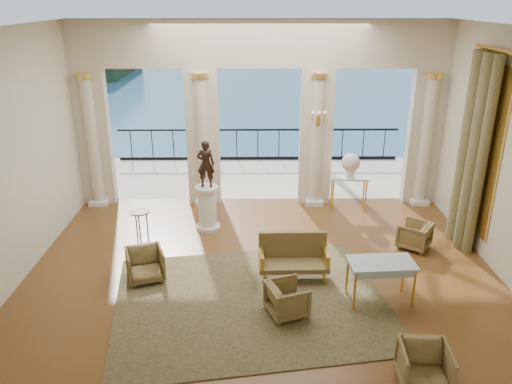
{
  "coord_description": "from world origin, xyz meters",
  "views": [
    {
      "loc": [
        -0.17,
        -8.17,
        4.96
      ],
      "look_at": [
        -0.11,
        0.6,
        1.52
      ],
      "focal_mm": 35.0,
      "sensor_mm": 36.0,
      "label": 1
    }
  ],
  "objects_px": {
    "console_table": "(349,183)",
    "side_table": "(140,215)",
    "settee": "(293,256)",
    "armchair_d": "(287,298)",
    "armchair_b": "(425,365)",
    "pedestal": "(207,208)",
    "armchair_c": "(414,234)",
    "armchair_a": "(145,263)",
    "statue": "(206,164)",
    "game_table": "(381,266)"
  },
  "relations": [
    {
      "from": "console_table",
      "to": "side_table",
      "type": "relative_size",
      "value": 1.36
    },
    {
      "from": "settee",
      "to": "side_table",
      "type": "bearing_deg",
      "value": 152.73
    },
    {
      "from": "armchair_d",
      "to": "armchair_b",
      "type": "bearing_deg",
      "value": -153.41
    },
    {
      "from": "settee",
      "to": "pedestal",
      "type": "xyz_separation_m",
      "value": [
        -1.78,
        2.14,
        0.07
      ]
    },
    {
      "from": "armchair_c",
      "to": "pedestal",
      "type": "height_order",
      "value": "pedestal"
    },
    {
      "from": "armchair_c",
      "to": "side_table",
      "type": "height_order",
      "value": "side_table"
    },
    {
      "from": "armchair_c",
      "to": "console_table",
      "type": "height_order",
      "value": "console_table"
    },
    {
      "from": "armchair_a",
      "to": "console_table",
      "type": "bearing_deg",
      "value": 17.93
    },
    {
      "from": "pedestal",
      "to": "console_table",
      "type": "height_order",
      "value": "pedestal"
    },
    {
      "from": "pedestal",
      "to": "side_table",
      "type": "bearing_deg",
      "value": -156.73
    },
    {
      "from": "statue",
      "to": "console_table",
      "type": "distance_m",
      "value": 3.66
    },
    {
      "from": "game_table",
      "to": "armchair_b",
      "type": "bearing_deg",
      "value": -90.54
    },
    {
      "from": "pedestal",
      "to": "statue",
      "type": "xyz_separation_m",
      "value": [
        0.0,
        0.0,
        1.06
      ]
    },
    {
      "from": "armchair_a",
      "to": "armchair_b",
      "type": "height_order",
      "value": "armchair_b"
    },
    {
      "from": "pedestal",
      "to": "game_table",
      "type": "bearing_deg",
      "value": -42.67
    },
    {
      "from": "armchair_a",
      "to": "pedestal",
      "type": "distance_m",
      "value": 2.43
    },
    {
      "from": "game_table",
      "to": "statue",
      "type": "xyz_separation_m",
      "value": [
        -3.22,
        2.97,
        0.86
      ]
    },
    {
      "from": "armchair_d",
      "to": "pedestal",
      "type": "height_order",
      "value": "pedestal"
    },
    {
      "from": "pedestal",
      "to": "console_table",
      "type": "relative_size",
      "value": 1.09
    },
    {
      "from": "settee",
      "to": "console_table",
      "type": "relative_size",
      "value": 1.4
    },
    {
      "from": "armchair_b",
      "to": "console_table",
      "type": "bearing_deg",
      "value": 94.12
    },
    {
      "from": "settee",
      "to": "game_table",
      "type": "bearing_deg",
      "value": -31.49
    },
    {
      "from": "armchair_a",
      "to": "armchair_c",
      "type": "distance_m",
      "value": 5.55
    },
    {
      "from": "armchair_b",
      "to": "statue",
      "type": "xyz_separation_m",
      "value": [
        -3.34,
        5.02,
        1.21
      ]
    },
    {
      "from": "statue",
      "to": "settee",
      "type": "bearing_deg",
      "value": 131.8
    },
    {
      "from": "armchair_a",
      "to": "side_table",
      "type": "height_order",
      "value": "side_table"
    },
    {
      "from": "console_table",
      "to": "side_table",
      "type": "height_order",
      "value": "console_table"
    },
    {
      "from": "armchair_a",
      "to": "console_table",
      "type": "relative_size",
      "value": 0.72
    },
    {
      "from": "armchair_b",
      "to": "console_table",
      "type": "relative_size",
      "value": 0.73
    },
    {
      "from": "armchair_d",
      "to": "side_table",
      "type": "distance_m",
      "value": 4.07
    },
    {
      "from": "pedestal",
      "to": "side_table",
      "type": "distance_m",
      "value": 1.52
    },
    {
      "from": "settee",
      "to": "armchair_d",
      "type": "bearing_deg",
      "value": -100.31
    },
    {
      "from": "armchair_c",
      "to": "armchair_a",
      "type": "bearing_deg",
      "value": -41.58
    },
    {
      "from": "game_table",
      "to": "armchair_d",
      "type": "bearing_deg",
      "value": -170.67
    },
    {
      "from": "armchair_c",
      "to": "game_table",
      "type": "relative_size",
      "value": 0.54
    },
    {
      "from": "armchair_d",
      "to": "statue",
      "type": "distance_m",
      "value": 3.91
    },
    {
      "from": "armchair_a",
      "to": "console_table",
      "type": "distance_m",
      "value": 5.48
    },
    {
      "from": "armchair_b",
      "to": "armchair_c",
      "type": "xyz_separation_m",
      "value": [
        1.09,
        4.04,
        -0.03
      ]
    },
    {
      "from": "armchair_a",
      "to": "console_table",
      "type": "xyz_separation_m",
      "value": [
        4.38,
        3.27,
        0.38
      ]
    },
    {
      "from": "armchair_b",
      "to": "settee",
      "type": "height_order",
      "value": "settee"
    },
    {
      "from": "statue",
      "to": "pedestal",
      "type": "bearing_deg",
      "value": -0.0
    },
    {
      "from": "console_table",
      "to": "armchair_c",
      "type": "bearing_deg",
      "value": -58.71
    },
    {
      "from": "armchair_c",
      "to": "statue",
      "type": "bearing_deg",
      "value": -66.98
    },
    {
      "from": "armchair_b",
      "to": "game_table",
      "type": "height_order",
      "value": "game_table"
    },
    {
      "from": "settee",
      "to": "console_table",
      "type": "distance_m",
      "value": 3.59
    },
    {
      "from": "armchair_c",
      "to": "pedestal",
      "type": "relative_size",
      "value": 0.61
    },
    {
      "from": "console_table",
      "to": "game_table",
      "type": "bearing_deg",
      "value": -88.13
    },
    {
      "from": "pedestal",
      "to": "armchair_d",
      "type": "bearing_deg",
      "value": -64.52
    },
    {
      "from": "armchair_b",
      "to": "armchair_d",
      "type": "bearing_deg",
      "value": 140.87
    },
    {
      "from": "game_table",
      "to": "pedestal",
      "type": "height_order",
      "value": "pedestal"
    }
  ]
}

